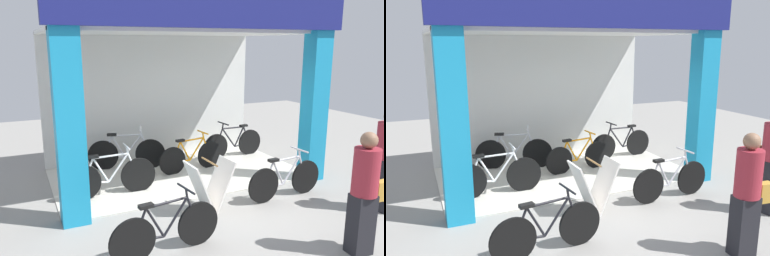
{
  "view_description": "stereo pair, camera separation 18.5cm",
  "coord_description": "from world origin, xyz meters",
  "views": [
    {
      "loc": [
        -3.1,
        -5.82,
        2.75
      ],
      "look_at": [
        0.0,
        0.74,
        1.15
      ],
      "focal_mm": 35.9,
      "sensor_mm": 36.0,
      "label": 1
    },
    {
      "loc": [
        -2.93,
        -5.9,
        2.75
      ],
      "look_at": [
        0.0,
        0.74,
        1.15
      ],
      "focal_mm": 35.9,
      "sensor_mm": 36.0,
      "label": 2
    }
  ],
  "objects": [
    {
      "name": "bicycle_inside_1",
      "position": [
        1.7,
        1.97,
        0.36
      ],
      "size": [
        1.65,
        0.45,
        0.91
      ],
      "color": "black",
      "rests_on": "ground"
    },
    {
      "name": "bicycle_parked_1",
      "position": [
        -1.42,
        -1.48,
        0.35
      ],
      "size": [
        1.6,
        0.44,
        0.88
      ],
      "color": "black",
      "rests_on": "ground"
    },
    {
      "name": "bicycle_inside_3",
      "position": [
        -0.91,
        2.21,
        0.38
      ],
      "size": [
        1.63,
        0.61,
        0.94
      ],
      "color": "black",
      "rests_on": "ground"
    },
    {
      "name": "sandwich_board_sign",
      "position": [
        -0.27,
        -0.51,
        0.44
      ],
      "size": [
        0.74,
        0.53,
        0.88
      ],
      "color": "silver",
      "rests_on": "ground"
    },
    {
      "name": "bicycle_inside_0",
      "position": [
        0.32,
        1.45,
        0.34
      ],
      "size": [
        1.56,
        0.43,
        0.86
      ],
      "color": "black",
      "rests_on": "ground"
    },
    {
      "name": "bicycle_parked_0",
      "position": [
        1.22,
        -0.61,
        0.35
      ],
      "size": [
        1.61,
        0.44,
        0.89
      ],
      "color": "black",
      "rests_on": "ground"
    },
    {
      "name": "shop_facade",
      "position": [
        0.0,
        1.53,
        1.96
      ],
      "size": [
        5.35,
        3.26,
        3.65
      ],
      "color": "beige",
      "rests_on": "ground"
    },
    {
      "name": "bicycle_inside_2",
      "position": [
        -1.6,
        0.81,
        0.37
      ],
      "size": [
        1.69,
        0.46,
        0.93
      ],
      "color": "black",
      "rests_on": "ground"
    },
    {
      "name": "ground_plane",
      "position": [
        0.0,
        0.0,
        0.0
      ],
      "size": [
        18.31,
        18.31,
        0.0
      ],
      "primitive_type": "plane",
      "color": "gray",
      "rests_on": "ground"
    },
    {
      "name": "pedestrian_1",
      "position": [
        0.93,
        -2.55,
        0.86
      ],
      "size": [
        0.57,
        0.36,
        1.67
      ],
      "color": "black",
      "rests_on": "ground"
    }
  ]
}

